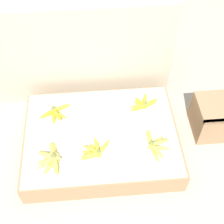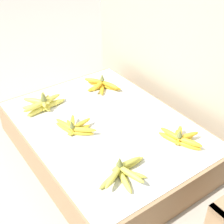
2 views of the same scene
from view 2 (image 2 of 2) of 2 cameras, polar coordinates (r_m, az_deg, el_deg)
The scene contains 8 objects.
ground_plane at distance 1.71m, azimuth -1.10°, elevation -7.10°, with size 10.00×10.00×0.00m, color #A89E8E.
display_platform at distance 1.65m, azimuth -1.14°, elevation -4.76°, with size 1.05×0.78×0.18m.
back_vendor_table at distance 1.99m, azimuth 15.50°, elevation 11.96°, with size 1.31×0.53×0.82m.
banana_bunch_front_left at distance 1.74m, azimuth -12.60°, elevation 1.53°, with size 0.16×0.26×0.11m.
banana_bunch_front_midleft at distance 1.54m, azimuth -6.88°, elevation -2.78°, with size 0.21×0.16×0.08m.
banana_bunch_front_midright at distance 1.30m, azimuth 2.11°, elevation -10.92°, with size 0.16×0.26×0.09m.
banana_bunch_middle_left at distance 1.88m, azimuth -1.99°, elevation 4.97°, with size 0.22×0.19×0.09m.
banana_bunch_middle_midright at distance 1.50m, azimuth 12.46°, elevation -4.61°, with size 0.22×0.15×0.09m.
Camera 2 is at (1.06, -0.71, 1.13)m, focal length 50.00 mm.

